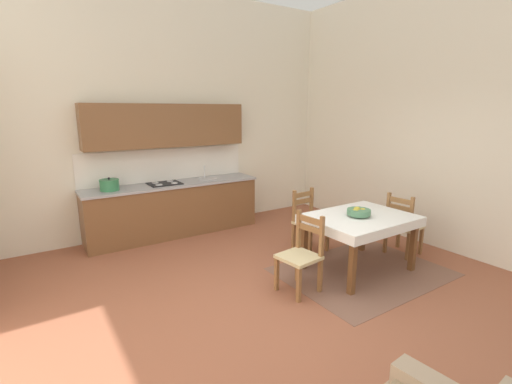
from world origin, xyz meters
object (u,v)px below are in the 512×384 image
(kitchen_cabinetry, at_px, (172,185))
(dining_chair_window_side, at_px, (403,226))
(dining_chair_kitchen_side, at_px, (309,222))
(fruit_bowl, at_px, (359,212))
(dining_table, at_px, (360,225))
(dining_chair_tv_side, at_px, (301,255))

(kitchen_cabinetry, distance_m, dining_chair_window_side, 3.73)
(kitchen_cabinetry, bearing_deg, dining_chair_kitchen_side, -51.63)
(dining_chair_window_side, distance_m, dining_chair_kitchen_side, 1.37)
(fruit_bowl, bearing_deg, dining_table, 7.66)
(fruit_bowl, bearing_deg, dining_chair_tv_side, -179.26)
(kitchen_cabinetry, distance_m, dining_chair_kitchen_side, 2.39)
(dining_chair_tv_side, bearing_deg, fruit_bowl, 0.74)
(dining_table, xyz_separation_m, dining_chair_tv_side, (-1.01, -0.02, -0.19))
(kitchen_cabinetry, xyz_separation_m, fruit_bowl, (1.49, -2.75, -0.04))
(dining_chair_kitchen_side, bearing_deg, kitchen_cabinetry, 128.37)
(kitchen_cabinetry, bearing_deg, fruit_bowl, -61.52)
(kitchen_cabinetry, relative_size, dining_chair_tv_side, 3.15)
(dining_table, xyz_separation_m, fruit_bowl, (-0.05, -0.01, 0.18))
(dining_chair_window_side, xyz_separation_m, fruit_bowl, (-1.00, -0.01, 0.37))
(dining_chair_window_side, bearing_deg, dining_table, -179.80)
(dining_chair_window_side, height_order, fruit_bowl, dining_chair_window_side)
(kitchen_cabinetry, relative_size, dining_table, 2.16)
(dining_chair_tv_side, height_order, fruit_bowl, dining_chair_tv_side)
(dining_table, relative_size, dining_chair_window_side, 1.45)
(dining_chair_kitchen_side, height_order, dining_chair_tv_side, same)
(kitchen_cabinetry, height_order, dining_chair_tv_side, kitchen_cabinetry)
(dining_chair_kitchen_side, xyz_separation_m, dining_chair_tv_side, (-0.93, -0.92, 0.00))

